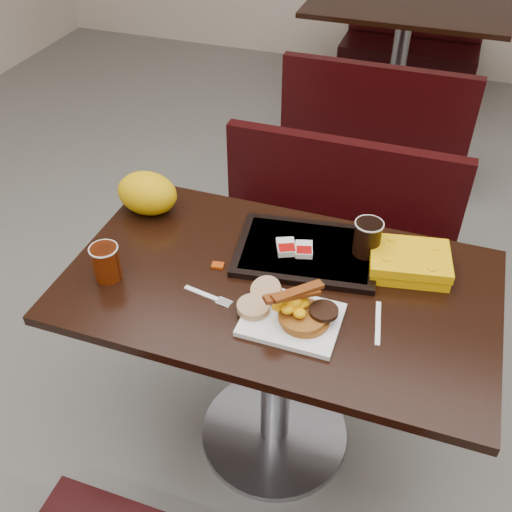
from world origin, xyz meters
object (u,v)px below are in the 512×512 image
(bench_near_n, at_px, (328,243))
(bench_far_s, at_px, (379,116))
(fork, at_px, (201,293))
(paper_bag, at_px, (147,193))
(platter, at_px, (292,320))
(table_near, at_px, (276,368))
(pancake_stack, at_px, (305,317))
(coffee_cup_near, at_px, (106,263))
(table_far, at_px, (398,66))
(tray, at_px, (306,251))
(clamshell, at_px, (409,262))
(bench_far_n, at_px, (412,32))
(knife, at_px, (378,323))
(hashbrown_sleeve_right, at_px, (304,249))
(hashbrown_sleeve_left, at_px, (286,247))
(coffee_cup_far, at_px, (367,238))

(bench_near_n, bearing_deg, bench_far_s, 90.00)
(fork, bearing_deg, paper_bag, 145.52)
(bench_far_s, distance_m, platter, 2.07)
(table_near, xyz_separation_m, pancake_stack, (0.11, -0.13, 0.40))
(coffee_cup_near, bearing_deg, fork, 4.38)
(table_far, relative_size, fork, 8.23)
(tray, bearing_deg, coffee_cup_near, -158.80)
(paper_bag, bearing_deg, bench_near_n, 45.40)
(clamshell, bearing_deg, bench_far_n, 85.78)
(bench_near_n, xyz_separation_m, table_far, (0.00, 1.90, 0.02))
(bench_near_n, bearing_deg, bench_far_n, 90.00)
(platter, bearing_deg, table_far, 91.75)
(knife, bearing_deg, clamshell, 160.77)
(bench_near_n, distance_m, bench_far_n, 2.60)
(table_near, distance_m, knife, 0.48)
(bench_far_n, bearing_deg, bench_far_s, -90.00)
(hashbrown_sleeve_right, bearing_deg, tray, 59.79)
(coffee_cup_near, relative_size, hashbrown_sleeve_left, 1.47)
(coffee_cup_near, distance_m, clamshell, 0.85)
(platter, bearing_deg, clamshell, 49.87)
(table_far, bearing_deg, fork, -93.98)
(table_far, distance_m, paper_bag, 2.50)
(clamshell, relative_size, paper_bag, 1.13)
(table_near, distance_m, pancake_stack, 0.44)
(table_far, height_order, clamshell, clamshell)
(pancake_stack, bearing_deg, platter, -177.65)
(fork, bearing_deg, bench_near_n, 86.87)
(hashbrown_sleeve_left, distance_m, coffee_cup_far, 0.24)
(bench_far_n, bearing_deg, table_far, -90.00)
(clamshell, bearing_deg, platter, -140.60)
(table_near, bearing_deg, clamshell, 26.98)
(pancake_stack, height_order, knife, pancake_stack)
(bench_far_s, xyz_separation_m, clamshell, (0.33, -1.73, 0.42))
(hashbrown_sleeve_right, bearing_deg, paper_bag, 157.71)
(fork, height_order, knife, same)
(bench_far_s, distance_m, fork, 2.06)
(coffee_cup_far, distance_m, paper_bag, 0.71)
(bench_far_n, relative_size, coffee_cup_far, 9.39)
(platter, bearing_deg, knife, 17.62)
(bench_near_n, height_order, hashbrown_sleeve_right, hashbrown_sleeve_right)
(fork, bearing_deg, table_near, 41.19)
(hashbrown_sleeve_left, xyz_separation_m, clamshell, (0.35, 0.05, 0.00))
(tray, bearing_deg, table_far, 82.85)
(coffee_cup_near, height_order, hashbrown_sleeve_right, coffee_cup_near)
(fork, relative_size, paper_bag, 0.74)
(knife, relative_size, clamshell, 0.70)
(table_near, bearing_deg, coffee_cup_far, 42.07)
(bench_near_n, distance_m, knife, 0.91)
(bench_near_n, xyz_separation_m, tray, (0.04, -0.55, 0.40))
(bench_far_s, relative_size, fork, 6.86)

